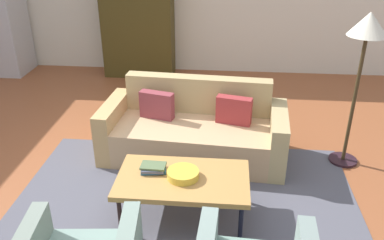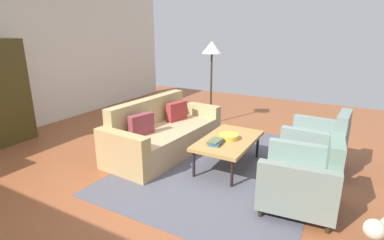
{
  "view_description": "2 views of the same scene",
  "coord_description": "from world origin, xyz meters",
  "px_view_note": "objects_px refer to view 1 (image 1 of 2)",
  "views": [
    {
      "loc": [
        0.89,
        -3.48,
        2.54
      ],
      "look_at": [
        0.56,
        0.07,
        0.77
      ],
      "focal_mm": 38.14,
      "sensor_mm": 36.0,
      "label": 1
    },
    {
      "loc": [
        -3.27,
        -1.95,
        1.98
      ],
      "look_at": [
        0.55,
        0.2,
        0.62
      ],
      "focal_mm": 28.03,
      "sensor_mm": 36.0,
      "label": 2
    }
  ],
  "objects_px": {
    "couch": "(195,131)",
    "floor_lamp": "(366,39)",
    "coffee_table": "(183,181)",
    "book_stack": "(153,168)",
    "cabinet": "(138,24)",
    "fruit_bowl": "(183,174)"
  },
  "relations": [
    {
      "from": "fruit_bowl",
      "to": "cabinet",
      "type": "height_order",
      "value": "cabinet"
    },
    {
      "from": "couch",
      "to": "book_stack",
      "type": "relative_size",
      "value": 8.65
    },
    {
      "from": "book_stack",
      "to": "cabinet",
      "type": "height_order",
      "value": "cabinet"
    },
    {
      "from": "book_stack",
      "to": "coffee_table",
      "type": "bearing_deg",
      "value": -15.78
    },
    {
      "from": "fruit_bowl",
      "to": "floor_lamp",
      "type": "xyz_separation_m",
      "value": [
        1.74,
        1.13,
        0.97
      ]
    },
    {
      "from": "coffee_table",
      "to": "fruit_bowl",
      "type": "bearing_deg",
      "value": -0.0
    },
    {
      "from": "couch",
      "to": "cabinet",
      "type": "bearing_deg",
      "value": -61.64
    },
    {
      "from": "coffee_table",
      "to": "floor_lamp",
      "type": "xyz_separation_m",
      "value": [
        1.74,
        1.13,
        1.05
      ]
    },
    {
      "from": "coffee_table",
      "to": "cabinet",
      "type": "height_order",
      "value": "cabinet"
    },
    {
      "from": "couch",
      "to": "coffee_table",
      "type": "bearing_deg",
      "value": 93.8
    },
    {
      "from": "couch",
      "to": "book_stack",
      "type": "bearing_deg",
      "value": 79.41
    },
    {
      "from": "book_stack",
      "to": "cabinet",
      "type": "distance_m",
      "value": 3.91
    },
    {
      "from": "fruit_bowl",
      "to": "book_stack",
      "type": "relative_size",
      "value": 1.17
    },
    {
      "from": "couch",
      "to": "book_stack",
      "type": "xyz_separation_m",
      "value": [
        -0.29,
        -1.11,
        0.18
      ]
    },
    {
      "from": "coffee_table",
      "to": "cabinet",
      "type": "distance_m",
      "value": 4.07
    },
    {
      "from": "fruit_bowl",
      "to": "cabinet",
      "type": "xyz_separation_m",
      "value": [
        -1.2,
        3.85,
        0.43
      ]
    },
    {
      "from": "cabinet",
      "to": "floor_lamp",
      "type": "xyz_separation_m",
      "value": [
        2.94,
        -2.72,
        0.54
      ]
    },
    {
      "from": "fruit_bowl",
      "to": "cabinet",
      "type": "relative_size",
      "value": 0.16
    },
    {
      "from": "book_stack",
      "to": "floor_lamp",
      "type": "height_order",
      "value": "floor_lamp"
    },
    {
      "from": "coffee_table",
      "to": "floor_lamp",
      "type": "relative_size",
      "value": 0.7
    },
    {
      "from": "coffee_table",
      "to": "floor_lamp",
      "type": "height_order",
      "value": "floor_lamp"
    },
    {
      "from": "couch",
      "to": "floor_lamp",
      "type": "height_order",
      "value": "floor_lamp"
    }
  ]
}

